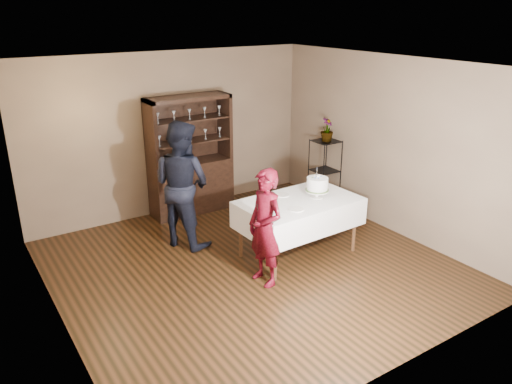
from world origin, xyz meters
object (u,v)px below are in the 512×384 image
man (182,184)px  potted_plant (327,130)px  china_hutch (191,174)px  woman (265,228)px  plant_etagere (325,170)px  cake_table (299,213)px  cake (317,185)px

man → potted_plant: bearing=-116.3°
china_hutch → potted_plant: (2.06, -1.08, 0.72)m
woman → potted_plant: (2.35, 1.59, 0.62)m
plant_etagere → potted_plant: potted_plant is taller
china_hutch → potted_plant: size_ratio=5.04×
cake_table → cake: bearing=-9.8°
cake_table → woman: (-0.83, -0.39, 0.13)m
woman → man: 1.66m
man → potted_plant: size_ratio=4.73×
cake_table → plant_etagere: bearing=38.9°
plant_etagere → cake: cake is taller
woman → cake: 1.18m
cake → potted_plant: (1.24, 1.26, 0.37)m
man → plant_etagere: bearing=-115.7°
man → potted_plant: 2.76m
china_hutch → cake: size_ratio=4.37×
china_hutch → woman: 2.69m
plant_etagere → cake: 1.83m
cake → woman: bearing=-163.0°
man → potted_plant: (2.72, -0.01, 0.45)m
cake_table → man: bearing=134.6°
potted_plant → plant_etagere: bearing=62.1°
cake_table → woman: size_ratio=1.10×
man → cake: 1.95m
china_hutch → man: bearing=-121.7°
china_hutch → plant_etagere: 2.33m
plant_etagere → cake_table: size_ratio=0.71×
cake_table → potted_plant: 2.08m
cake_table → potted_plant: size_ratio=4.24×
plant_etagere → cake_table: bearing=-141.1°
man → china_hutch: bearing=-57.6°
china_hutch → cake_table: bearing=-76.6°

